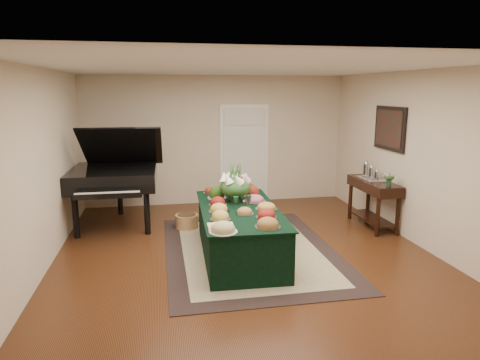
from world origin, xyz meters
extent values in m
plane|color=black|center=(0.00, 0.00, 0.00)|extent=(6.00, 6.00, 0.00)
cube|color=black|center=(0.11, 0.05, 0.01)|extent=(2.53, 3.54, 0.01)
cube|color=beige|center=(0.11, 0.05, 0.01)|extent=(2.02, 3.03, 0.01)
cube|color=white|center=(0.60, 2.98, 1.05)|extent=(1.05, 0.04, 2.10)
cube|color=white|center=(0.60, 2.96, 1.00)|extent=(0.90, 0.06, 2.00)
cube|color=black|center=(-0.09, -0.11, 0.35)|extent=(1.13, 2.32, 0.71)
cube|color=black|center=(-0.09, -0.11, 0.71)|extent=(1.19, 2.38, 0.02)
cylinder|color=#ABB5AC|center=(-0.48, -1.12, 0.73)|extent=(0.35, 0.35, 0.01)
ellipsoid|color=#C5B97B|center=(-0.48, -1.12, 0.78)|extent=(0.29, 0.29, 0.09)
cylinder|color=silver|center=(-0.41, -0.25, 0.73)|extent=(0.30, 0.30, 0.01)
ellipsoid|color=gold|center=(-0.41, -0.25, 0.78)|extent=(0.24, 0.24, 0.09)
cylinder|color=silver|center=(-0.44, -0.62, 0.73)|extent=(0.28, 0.28, 0.01)
ellipsoid|color=gold|center=(-0.44, -0.62, 0.78)|extent=(0.23, 0.23, 0.09)
cylinder|color=silver|center=(0.25, 0.53, 0.73)|extent=(0.27, 0.27, 0.01)
ellipsoid|color=maroon|center=(0.25, 0.53, 0.80)|extent=(0.23, 0.23, 0.13)
cylinder|color=silver|center=(0.10, -1.04, 0.73)|extent=(0.33, 0.33, 0.01)
ellipsoid|color=olive|center=(0.10, -1.04, 0.78)|extent=(0.27, 0.27, 0.09)
cylinder|color=#ABB5AC|center=(-0.33, 0.54, 0.73)|extent=(0.30, 0.30, 0.01)
ellipsoid|color=#2D5014|center=(-0.33, 0.54, 0.80)|extent=(0.24, 0.24, 0.14)
cylinder|color=silver|center=(-0.37, 0.11, 0.73)|extent=(0.27, 0.27, 0.01)
ellipsoid|color=maroon|center=(-0.37, 0.11, 0.78)|extent=(0.23, 0.23, 0.09)
cylinder|color=silver|center=(-0.05, 0.81, 0.73)|extent=(0.31, 0.31, 0.01)
ellipsoid|color=#2D5014|center=(-0.05, 0.81, 0.77)|extent=(0.26, 0.26, 0.08)
cylinder|color=silver|center=(0.28, -0.24, 0.73)|extent=(0.32, 0.32, 0.01)
ellipsoid|color=#BE8937|center=(0.28, -0.24, 0.77)|extent=(0.26, 0.26, 0.07)
cylinder|color=silver|center=(0.18, -0.64, 0.73)|extent=(0.29, 0.29, 0.01)
ellipsoid|color=maroon|center=(0.18, -0.64, 0.77)|extent=(0.24, 0.24, 0.08)
cylinder|color=silver|center=(0.27, 0.89, 0.73)|extent=(0.28, 0.28, 0.01)
ellipsoid|color=maroon|center=(0.27, 0.89, 0.78)|extent=(0.23, 0.23, 0.09)
cylinder|color=silver|center=(-0.07, -0.42, 0.73)|extent=(0.25, 0.25, 0.01)
ellipsoid|color=olive|center=(-0.07, -0.42, 0.77)|extent=(0.21, 0.21, 0.07)
cylinder|color=silver|center=(-0.39, 0.89, 0.73)|extent=(0.25, 0.25, 0.01)
ellipsoid|color=maroon|center=(-0.39, 0.89, 0.77)|extent=(0.20, 0.20, 0.07)
cylinder|color=silver|center=(0.21, 0.21, 0.73)|extent=(0.36, 0.36, 0.01)
ellipsoid|color=#C1607A|center=(0.21, 0.21, 0.77)|extent=(0.29, 0.29, 0.07)
cube|color=tan|center=(-0.48, -0.94, 0.73)|extent=(0.34, 0.34, 0.02)
ellipsoid|color=beige|center=(-0.53, -0.90, 0.78)|extent=(0.14, 0.14, 0.08)
ellipsoid|color=beige|center=(-0.39, -0.88, 0.77)|extent=(0.12, 0.12, 0.07)
cube|color=gold|center=(-0.43, -1.02, 0.77)|extent=(0.11, 0.09, 0.05)
cylinder|color=#163720|center=(-0.08, 0.28, 0.81)|extent=(0.18, 0.18, 0.18)
ellipsoid|color=#285221|center=(-0.08, 0.28, 0.94)|extent=(0.47, 0.47, 0.31)
cylinder|color=black|center=(-2.58, 1.14, 0.36)|extent=(0.10, 0.10, 0.73)
cylinder|color=black|center=(-1.44, 1.12, 0.36)|extent=(0.10, 0.10, 0.73)
cylinder|color=black|center=(-1.99, 2.43, 0.36)|extent=(0.10, 0.10, 0.73)
cube|color=black|center=(-2.00, 1.76, 0.89)|extent=(1.49, 1.59, 0.31)
cube|color=black|center=(-2.02, 0.87, 0.78)|extent=(1.05, 0.24, 0.10)
cube|color=black|center=(-1.85, 1.90, 1.39)|extent=(1.42, 1.16, 0.80)
cylinder|color=#A27241|center=(-0.77, 1.30, 0.12)|extent=(0.40, 0.40, 0.25)
cylinder|color=black|center=(2.31, 0.27, 0.33)|extent=(0.07, 0.07, 0.66)
cylinder|color=black|center=(2.68, 0.27, 0.33)|extent=(0.07, 0.07, 0.66)
cylinder|color=black|center=(2.31, 1.31, 0.33)|extent=(0.07, 0.07, 0.66)
cylinder|color=black|center=(2.68, 1.31, 0.33)|extent=(0.07, 0.07, 0.66)
cube|color=black|center=(2.50, 0.79, 0.75)|extent=(0.45, 1.23, 0.18)
cube|color=black|center=(2.50, 0.79, 0.15)|extent=(0.38, 1.09, 0.03)
cube|color=silver|center=(2.50, 0.90, 0.85)|extent=(0.34, 0.58, 0.02)
cylinder|color=#163720|center=(2.50, 0.31, 0.90)|extent=(0.08, 0.08, 0.12)
ellipsoid|color=pink|center=(2.50, 0.31, 1.01)|extent=(0.18, 0.18, 0.12)
cube|color=black|center=(2.72, 0.79, 1.75)|extent=(0.04, 0.95, 0.75)
cube|color=#49131B|center=(2.69, 0.79, 1.75)|extent=(0.01, 0.82, 0.62)
camera|label=1|loc=(-1.19, -5.97, 2.39)|focal=32.00mm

